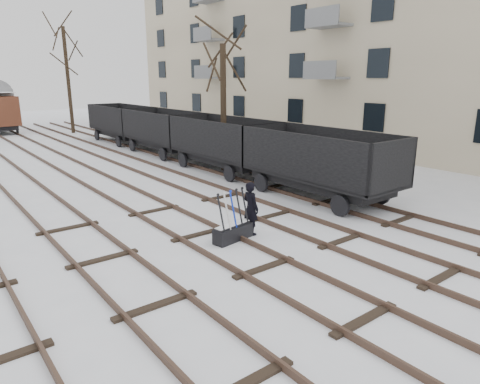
{
  "coord_description": "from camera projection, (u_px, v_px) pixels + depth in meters",
  "views": [
    {
      "loc": [
        -6.52,
        -7.4,
        4.64
      ],
      "look_at": [
        1.33,
        2.71,
        1.2
      ],
      "focal_mm": 32.0,
      "sensor_mm": 36.0,
      "label": 1
    }
  ],
  "objects": [
    {
      "name": "freight_wagon_b",
      "position": [
        224.0,
        151.0,
        21.68
      ],
      "size": [
        2.6,
        6.51,
        2.66
      ],
      "color": "black",
      "rests_on": "ground"
    },
    {
      "name": "freight_wagon_a",
      "position": [
        319.0,
        173.0,
        16.8
      ],
      "size": [
        2.6,
        6.51,
        2.66
      ],
      "color": "black",
      "rests_on": "ground"
    },
    {
      "name": "tree_far_right",
      "position": [
        68.0,
        81.0,
        35.79
      ],
      "size": [
        0.3,
        0.3,
        8.66
      ],
      "primitive_type": "cylinder",
      "color": "black",
      "rests_on": "ground"
    },
    {
      "name": "freight_wagon_d",
      "position": [
        122.0,
        128.0,
        31.44
      ],
      "size": [
        2.6,
        6.51,
        2.66
      ],
      "color": "black",
      "rests_on": "ground"
    },
    {
      "name": "worker",
      "position": [
        251.0,
        208.0,
        12.89
      ],
      "size": [
        0.43,
        0.62,
        1.64
      ],
      "primitive_type": "imported",
      "rotation": [
        0.0,
        0.0,
        1.63
      ],
      "color": "black",
      "rests_on": "ground"
    },
    {
      "name": "ground",
      "position": [
        264.0,
        269.0,
        10.71
      ],
      "size": [
        120.0,
        120.0,
        0.0
      ],
      "primitive_type": "plane",
      "color": "white",
      "rests_on": "ground"
    },
    {
      "name": "freight_wagon_c",
      "position": [
        164.0,
        138.0,
        26.56
      ],
      "size": [
        2.6,
        6.51,
        2.66
      ],
      "color": "black",
      "rests_on": "ground"
    },
    {
      "name": "tracks",
      "position": [
        83.0,
        173.0,
        21.12
      ],
      "size": [
        13.9,
        52.0,
        0.16
      ],
      "color": "black",
      "rests_on": "ground"
    },
    {
      "name": "tree_near",
      "position": [
        223.0,
        109.0,
        21.47
      ],
      "size": [
        0.3,
        0.3,
        6.22
      ],
      "primitive_type": "cylinder",
      "color": "black",
      "rests_on": "ground"
    },
    {
      "name": "ground_frame",
      "position": [
        233.0,
        231.0,
        12.51
      ],
      "size": [
        1.35,
        0.63,
        1.49
      ],
      "rotation": [
        0.0,
        0.0,
        0.16
      ],
      "color": "black",
      "rests_on": "ground"
    },
    {
      "name": "apartment_block",
      "position": [
        347.0,
        29.0,
        31.11
      ],
      "size": [
        10.12,
        45.0,
        16.1
      ],
      "color": "beige",
      "rests_on": "ground"
    }
  ]
}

